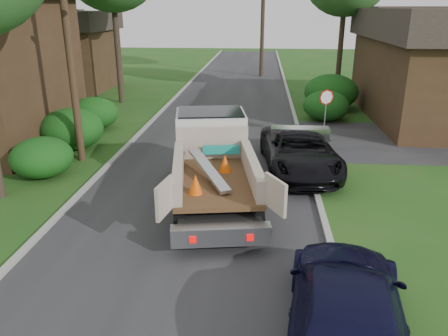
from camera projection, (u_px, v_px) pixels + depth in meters
name	position (u px, v px, depth m)	size (l,w,h in m)	color
ground	(191.00, 217.00, 13.61)	(120.00, 120.00, 0.00)	#1B4F16
road	(220.00, 132.00, 22.95)	(8.00, 90.00, 0.02)	#28282B
curb_left	(144.00, 129.00, 23.26)	(0.20, 90.00, 0.12)	#9E9E99
curb_right	(299.00, 132.00, 22.60)	(0.20, 90.00, 0.12)	#9E9E99
stop_sign	(326.00, 104.00, 20.99)	(0.71, 0.32, 2.48)	slate
utility_pole	(68.00, 34.00, 16.91)	(2.42, 1.25, 10.00)	#382619
house_left_far	(63.00, 49.00, 34.20)	(7.56, 7.56, 6.00)	#3C2918
hedge_left_a	(42.00, 157.00, 16.64)	(2.34, 2.34, 1.53)	#0E3D0F
hedge_left_b	(72.00, 129.00, 19.88)	(2.86, 2.86, 1.87)	#0E3D0F
hedge_left_c	(93.00, 113.00, 23.21)	(2.60, 2.60, 1.70)	#0E3D0F
hedge_right_a	(326.00, 106.00, 25.00)	(2.60, 2.60, 1.70)	#0E3D0F
hedge_right_b	(331.00, 92.00, 27.66)	(3.38, 3.38, 2.21)	#0E3D0F
flatbed_truck	(212.00, 153.00, 15.01)	(3.92, 7.26, 2.62)	black
black_pickup	(299.00, 151.00, 17.24)	(2.70, 5.86, 1.63)	black
navy_suv	(346.00, 309.00, 8.21)	(2.23, 5.49, 1.59)	black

